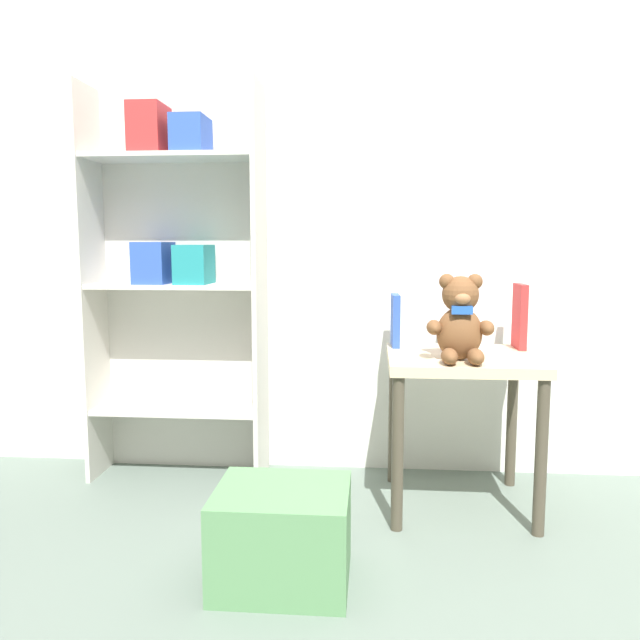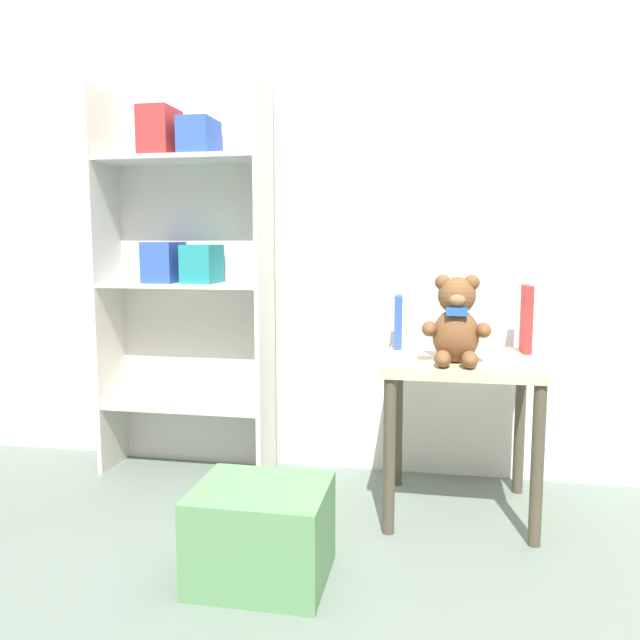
% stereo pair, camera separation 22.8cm
% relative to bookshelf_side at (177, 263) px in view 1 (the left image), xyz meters
% --- Properties ---
extents(wall_back, '(4.80, 0.06, 2.50)m').
position_rel_bookshelf_side_xyz_m(wall_back, '(0.88, 0.14, 0.38)').
color(wall_back, silver).
rests_on(wall_back, ground_plane).
extents(bookshelf_side, '(0.70, 0.25, 1.56)m').
position_rel_bookshelf_side_xyz_m(bookshelf_side, '(0.00, 0.00, 0.00)').
color(bookshelf_side, beige).
rests_on(bookshelf_side, ground_plane).
extents(display_table, '(0.52, 0.49, 0.56)m').
position_rel_bookshelf_side_xyz_m(display_table, '(1.10, -0.25, -0.40)').
color(display_table, beige).
rests_on(display_table, ground_plane).
extents(teddy_bear, '(0.22, 0.20, 0.29)m').
position_rel_bookshelf_side_xyz_m(teddy_bear, '(1.08, -0.36, -0.18)').
color(teddy_bear, brown).
rests_on(teddy_bear, display_table).
extents(book_standing_blue, '(0.03, 0.14, 0.20)m').
position_rel_bookshelf_side_xyz_m(book_standing_blue, '(0.87, -0.08, -0.21)').
color(book_standing_blue, '#2D51B7').
rests_on(book_standing_blue, display_table).
extents(book_standing_purple, '(0.04, 0.10, 0.26)m').
position_rel_bookshelf_side_xyz_m(book_standing_purple, '(1.10, -0.10, -0.18)').
color(book_standing_purple, purple).
rests_on(book_standing_purple, display_table).
extents(book_standing_red, '(0.03, 0.14, 0.24)m').
position_rel_bookshelf_side_xyz_m(book_standing_red, '(1.33, -0.09, -0.19)').
color(book_standing_red, red).
rests_on(book_standing_red, display_table).
extents(storage_bin, '(0.37, 0.32, 0.27)m').
position_rel_bookshelf_side_xyz_m(storage_bin, '(0.54, -0.81, -0.73)').
color(storage_bin, '#568956').
rests_on(storage_bin, ground_plane).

